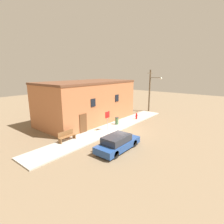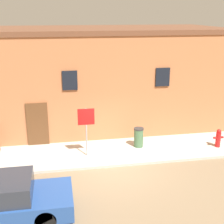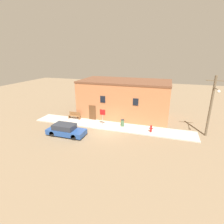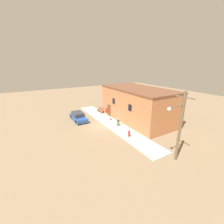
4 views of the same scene
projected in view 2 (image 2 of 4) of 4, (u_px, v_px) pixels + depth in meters
ground_plane at (113, 168)px, 13.06m from camera, size 80.00×80.00×0.00m
sidewalk at (107, 152)px, 14.34m from camera, size 21.19×2.75×0.12m
brick_building at (106, 76)px, 17.97m from camera, size 12.90×6.61×5.41m
fire_hydrant at (218, 138)px, 14.68m from camera, size 0.49×0.23×0.88m
stop_sign at (86, 123)px, 13.43m from camera, size 0.72×0.06×2.18m
trash_bin at (139, 137)px, 14.69m from camera, size 0.47×0.47×0.92m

